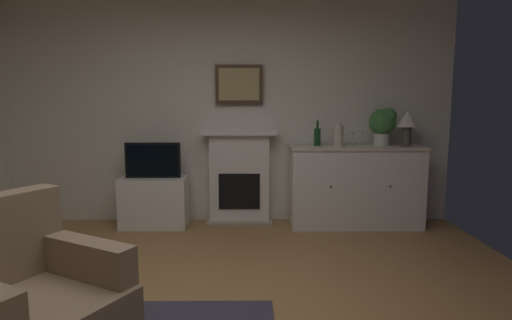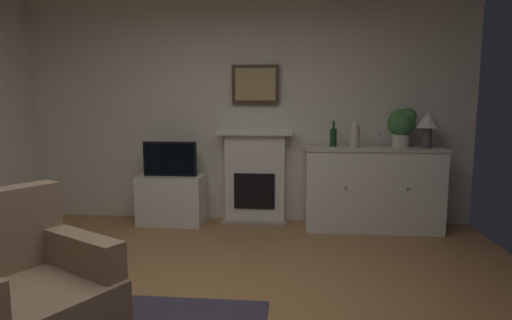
{
  "view_description": "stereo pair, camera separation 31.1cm",
  "coord_description": "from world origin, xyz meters",
  "px_view_note": "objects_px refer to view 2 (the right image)",
  "views": [
    {
      "loc": [
        0.33,
        -2.42,
        1.42
      ],
      "look_at": [
        0.35,
        0.66,
        1.0
      ],
      "focal_mm": 29.53,
      "sensor_mm": 36.0,
      "label": 1
    },
    {
      "loc": [
        0.64,
        -2.4,
        1.42
      ],
      "look_at": [
        0.35,
        0.66,
        1.0
      ],
      "focal_mm": 29.53,
      "sensor_mm": 36.0,
      "label": 2
    }
  ],
  "objects_px": {
    "table_lamp": "(428,122)",
    "tv_set": "(170,159)",
    "wine_glass_left": "(368,137)",
    "tv_cabinet": "(172,199)",
    "framed_picture": "(255,84)",
    "wine_glass_center": "(378,136)",
    "wine_bottle": "(333,137)",
    "fireplace_unit": "(255,177)",
    "armchair": "(21,291)",
    "vase_decorative": "(355,135)",
    "potted_plant_small": "(402,124)",
    "sideboard_cabinet": "(372,188)"
  },
  "relations": [
    {
      "from": "table_lamp",
      "to": "wine_glass_center",
      "type": "bearing_deg",
      "value": -179.39
    },
    {
      "from": "framed_picture",
      "to": "armchair",
      "type": "xyz_separation_m",
      "value": [
        -1.04,
        -2.87,
        -1.25
      ]
    },
    {
      "from": "fireplace_unit",
      "to": "table_lamp",
      "type": "height_order",
      "value": "table_lamp"
    },
    {
      "from": "wine_glass_left",
      "to": "vase_decorative",
      "type": "xyz_separation_m",
      "value": [
        -0.15,
        -0.0,
        0.02
      ]
    },
    {
      "from": "vase_decorative",
      "to": "tv_cabinet",
      "type": "height_order",
      "value": "vase_decorative"
    },
    {
      "from": "wine_glass_center",
      "to": "vase_decorative",
      "type": "distance_m",
      "value": 0.26
    },
    {
      "from": "wine_bottle",
      "to": "vase_decorative",
      "type": "bearing_deg",
      "value": -22.42
    },
    {
      "from": "wine_bottle",
      "to": "wine_glass_left",
      "type": "xyz_separation_m",
      "value": [
        0.37,
        -0.09,
        0.01
      ]
    },
    {
      "from": "fireplace_unit",
      "to": "tv_set",
      "type": "xyz_separation_m",
      "value": [
        -0.97,
        -0.19,
        0.23
      ]
    },
    {
      "from": "vase_decorative",
      "to": "tv_set",
      "type": "bearing_deg",
      "value": 178.86
    },
    {
      "from": "fireplace_unit",
      "to": "armchair",
      "type": "bearing_deg",
      "value": -110.19
    },
    {
      "from": "fireplace_unit",
      "to": "potted_plant_small",
      "type": "bearing_deg",
      "value": -4.59
    },
    {
      "from": "vase_decorative",
      "to": "table_lamp",
      "type": "bearing_deg",
      "value": 3.65
    },
    {
      "from": "fireplace_unit",
      "to": "wine_glass_left",
      "type": "relative_size",
      "value": 6.67
    },
    {
      "from": "wine_bottle",
      "to": "potted_plant_small",
      "type": "bearing_deg",
      "value": 0.29
    },
    {
      "from": "sideboard_cabinet",
      "to": "tv_cabinet",
      "type": "xyz_separation_m",
      "value": [
        -2.31,
        0.02,
        -0.18
      ]
    },
    {
      "from": "sideboard_cabinet",
      "to": "vase_decorative",
      "type": "height_order",
      "value": "vase_decorative"
    },
    {
      "from": "vase_decorative",
      "to": "tv_cabinet",
      "type": "xyz_separation_m",
      "value": [
        -2.09,
        0.06,
        -0.78
      ]
    },
    {
      "from": "table_lamp",
      "to": "tv_cabinet",
      "type": "distance_m",
      "value": 3.02
    },
    {
      "from": "wine_glass_left",
      "to": "wine_glass_center",
      "type": "distance_m",
      "value": 0.12
    },
    {
      "from": "framed_picture",
      "to": "wine_glass_center",
      "type": "height_order",
      "value": "framed_picture"
    },
    {
      "from": "fireplace_unit",
      "to": "wine_glass_center",
      "type": "distance_m",
      "value": 1.48
    },
    {
      "from": "sideboard_cabinet",
      "to": "wine_glass_left",
      "type": "xyz_separation_m",
      "value": [
        -0.07,
        -0.05,
        0.59
      ]
    },
    {
      "from": "vase_decorative",
      "to": "fireplace_unit",
      "type": "bearing_deg",
      "value": 168.51
    },
    {
      "from": "wine_bottle",
      "to": "table_lamp",
      "type": "bearing_deg",
      "value": -2.36
    },
    {
      "from": "wine_glass_left",
      "to": "tv_set",
      "type": "xyz_separation_m",
      "value": [
        -2.24,
        0.04,
        -0.28
      ]
    },
    {
      "from": "wine_glass_left",
      "to": "armchair",
      "type": "relative_size",
      "value": 0.15
    },
    {
      "from": "table_lamp",
      "to": "wine_glass_left",
      "type": "bearing_deg",
      "value": -175.64
    },
    {
      "from": "wine_glass_center",
      "to": "armchair",
      "type": "distance_m",
      "value": 3.64
    },
    {
      "from": "wine_glass_left",
      "to": "wine_bottle",
      "type": "bearing_deg",
      "value": 166.32
    },
    {
      "from": "sideboard_cabinet",
      "to": "armchair",
      "type": "relative_size",
      "value": 1.4
    },
    {
      "from": "tv_cabinet",
      "to": "fireplace_unit",
      "type": "bearing_deg",
      "value": 9.45
    },
    {
      "from": "vase_decorative",
      "to": "potted_plant_small",
      "type": "bearing_deg",
      "value": 10.25
    },
    {
      "from": "framed_picture",
      "to": "table_lamp",
      "type": "distance_m",
      "value": 1.96
    },
    {
      "from": "table_lamp",
      "to": "framed_picture",
      "type": "bearing_deg",
      "value": 173.33
    },
    {
      "from": "wine_bottle",
      "to": "armchair",
      "type": "bearing_deg",
      "value": -125.75
    },
    {
      "from": "fireplace_unit",
      "to": "vase_decorative",
      "type": "relative_size",
      "value": 3.91
    },
    {
      "from": "fireplace_unit",
      "to": "wine_glass_left",
      "type": "xyz_separation_m",
      "value": [
        1.27,
        -0.23,
        0.5
      ]
    },
    {
      "from": "table_lamp",
      "to": "armchair",
      "type": "height_order",
      "value": "table_lamp"
    },
    {
      "from": "fireplace_unit",
      "to": "wine_bottle",
      "type": "distance_m",
      "value": 1.03
    },
    {
      "from": "fireplace_unit",
      "to": "wine_bottle",
      "type": "height_order",
      "value": "wine_bottle"
    },
    {
      "from": "tv_cabinet",
      "to": "sideboard_cabinet",
      "type": "bearing_deg",
      "value": -0.37
    },
    {
      "from": "armchair",
      "to": "framed_picture",
      "type": "bearing_deg",
      "value": 70.11
    },
    {
      "from": "vase_decorative",
      "to": "potted_plant_small",
      "type": "distance_m",
      "value": 0.55
    },
    {
      "from": "wine_glass_center",
      "to": "vase_decorative",
      "type": "height_order",
      "value": "vase_decorative"
    },
    {
      "from": "table_lamp",
      "to": "tv_set",
      "type": "xyz_separation_m",
      "value": [
        -2.88,
        -0.01,
        -0.44
      ]
    },
    {
      "from": "armchair",
      "to": "tv_cabinet",
      "type": "bearing_deg",
      "value": 88.67
    },
    {
      "from": "tv_cabinet",
      "to": "potted_plant_small",
      "type": "xyz_separation_m",
      "value": [
        2.62,
        0.03,
        0.9
      ]
    },
    {
      "from": "wine_glass_center",
      "to": "potted_plant_small",
      "type": "xyz_separation_m",
      "value": [
        0.27,
        0.05,
        0.13
      ]
    },
    {
      "from": "wine_glass_left",
      "to": "tv_cabinet",
      "type": "height_order",
      "value": "wine_glass_left"
    }
  ]
}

